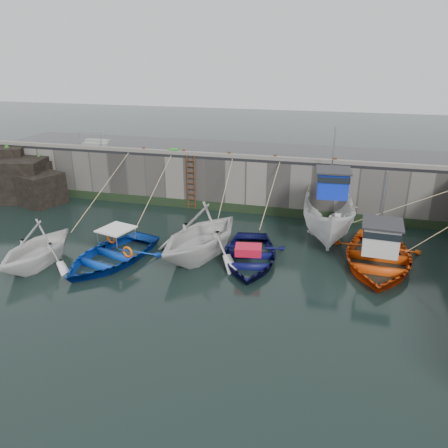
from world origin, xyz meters
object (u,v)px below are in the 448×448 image
(boat_near_navy, at_px, (249,261))
(bollard_c, at_px, (229,154))
(boat_near_blue, at_px, (111,261))
(boat_near_blacktrim, at_px, (201,256))
(fish_crate, at_px, (174,151))
(bollard_e, at_px, (335,160))
(boat_far_orange, at_px, (377,256))
(boat_near_white, at_px, (40,264))
(bollard_d, at_px, (275,157))
(ladder, at_px, (191,183))
(bollard_a, at_px, (144,150))
(boat_far_white, at_px, (329,214))
(bollard_b, at_px, (184,152))

(boat_near_navy, distance_m, bollard_c, 7.62)
(boat_near_blue, relative_size, boat_near_navy, 1.04)
(boat_near_blacktrim, bearing_deg, fish_crate, 138.47)
(bollard_e, bearing_deg, boat_far_orange, -67.47)
(bollard_c, bearing_deg, boat_near_white, -124.64)
(boat_near_white, xyz_separation_m, boat_near_blue, (2.87, 1.08, 0.00))
(boat_far_orange, bearing_deg, boat_near_navy, -165.69)
(bollard_d, bearing_deg, ladder, -176.00)
(boat_near_blacktrim, xyz_separation_m, bollard_a, (-5.54, 6.43, 3.30))
(bollard_e, bearing_deg, boat_far_white, -90.84)
(boat_near_blue, height_order, bollard_e, bollard_e)
(boat_near_white, relative_size, fish_crate, 8.08)
(bollard_a, bearing_deg, ladder, -6.38)
(bollard_d, height_order, bollard_e, same)
(boat_near_white, relative_size, boat_near_navy, 0.87)
(bollard_a, bearing_deg, bollard_c, 0.00)
(boat_near_blue, bearing_deg, boat_far_orange, 27.91)
(boat_far_white, bearing_deg, bollard_e, 85.14)
(boat_near_white, xyz_separation_m, bollard_a, (1.05, 9.04, 3.30))
(boat_near_navy, bearing_deg, fish_crate, 123.26)
(bollard_a, relative_size, bollard_d, 1.00)
(fish_crate, relative_size, bollard_c, 1.91)
(bollard_b, height_order, bollard_d, same)
(boat_far_orange, bearing_deg, bollard_b, 156.69)
(bollard_c, bearing_deg, bollard_b, 180.00)
(boat_near_navy, distance_m, bollard_a, 10.56)
(boat_near_white, xyz_separation_m, boat_near_blacktrim, (6.59, 2.61, 0.00))
(fish_crate, relative_size, bollard_a, 1.91)
(boat_near_white, distance_m, boat_near_blacktrim, 7.09)
(bollard_b, bearing_deg, boat_near_navy, -50.62)
(fish_crate, bearing_deg, ladder, -13.29)
(boat_near_blacktrim, height_order, boat_far_white, boat_far_white)
(bollard_b, bearing_deg, boat_near_blacktrim, -64.70)
(ladder, distance_m, boat_near_blacktrim, 6.79)
(ladder, distance_m, bollard_a, 3.47)
(boat_near_white, distance_m, bollard_d, 13.07)
(boat_near_blue, xyz_separation_m, boat_far_white, (9.15, 5.61, 1.09))
(ladder, bearing_deg, bollard_e, 2.40)
(boat_far_white, distance_m, boat_far_orange, 3.76)
(bollard_c, xyz_separation_m, bollard_e, (5.80, 0.00, 0.00))
(bollard_b, relative_size, bollard_e, 1.00)
(boat_far_orange, bearing_deg, fish_crate, 157.77)
(boat_far_orange, height_order, bollard_d, boat_far_orange)
(fish_crate, relative_size, bollard_b, 1.91)
(bollard_c, height_order, bollard_d, same)
(boat_near_white, xyz_separation_m, boat_far_orange, (14.24, 3.75, 0.40))
(boat_far_white, distance_m, bollard_d, 4.52)
(boat_far_orange, bearing_deg, bollard_d, 138.57)
(boat_near_blacktrim, relative_size, fish_crate, 9.85)
(boat_near_white, relative_size, bollard_a, 15.44)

